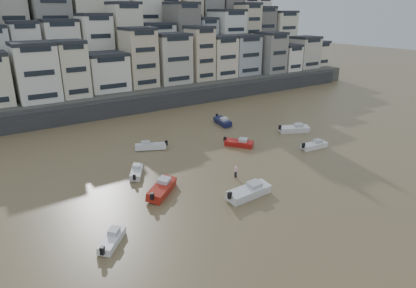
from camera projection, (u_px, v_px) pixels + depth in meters
harbor_wall at (116, 108)px, 79.04m from camera, size 140.00×3.00×3.50m
hillside at (77, 40)px, 108.57m from camera, size 141.04×66.00×50.00m
boat_e at (239, 142)px, 61.55m from camera, size 4.37×5.18×1.41m
boat_g at (294, 128)px, 68.56m from camera, size 6.24×4.27×1.63m
boat_a at (249, 190)px, 44.76m from camera, size 6.59×2.47×1.77m
boat_d at (314, 144)px, 60.63m from camera, size 5.22×2.17×1.38m
boat_c at (162, 187)px, 45.60m from camera, size 6.16×5.72×1.73m
boat_i at (222, 121)px, 73.26m from camera, size 3.08×6.10×1.59m
boat_f at (136, 171)px, 50.68m from camera, size 3.81×4.99×1.32m
boat_j at (112, 238)px, 35.83m from camera, size 4.20×4.34×1.24m
boat_h at (150, 145)px, 60.17m from camera, size 5.68×3.88×1.48m
person_pink at (236, 171)px, 50.11m from camera, size 0.44×0.44×1.74m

